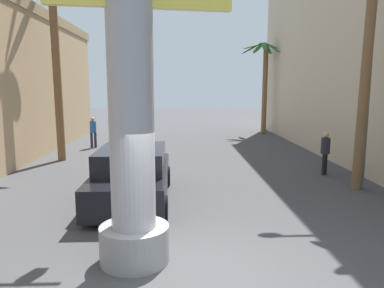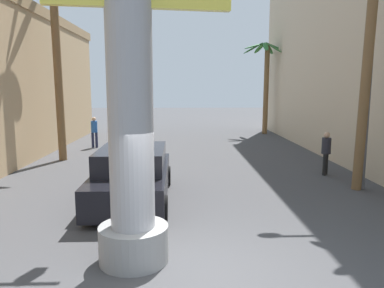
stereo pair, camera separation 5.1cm
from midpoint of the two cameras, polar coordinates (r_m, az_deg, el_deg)
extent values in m
plane|color=#424244|center=(16.45, -0.86, -2.91)|extent=(87.95, 87.95, 0.00)
cylinder|color=#9E9EA3|center=(6.89, -9.68, 14.20)|extent=(0.83, 0.83, 7.97)
cylinder|color=gray|center=(7.47, -8.94, -14.75)|extent=(1.32, 1.32, 0.70)
cylinder|color=#59595E|center=(13.19, 25.14, 8.13)|extent=(0.16, 0.16, 6.73)
cube|color=black|center=(9.55, -10.47, 19.65)|extent=(0.24, 0.24, 0.70)
sphere|color=yellow|center=(9.42, -10.59, 19.79)|extent=(0.14, 0.14, 0.14)
sphere|color=green|center=(9.38, -10.55, 18.48)|extent=(0.14, 0.14, 0.14)
cylinder|color=black|center=(12.98, -12.49, -4.82)|extent=(0.22, 0.64, 0.64)
cylinder|color=black|center=(12.78, -3.98, -4.84)|extent=(0.22, 0.64, 0.64)
cylinder|color=black|center=(9.76, -15.99, -9.47)|extent=(0.22, 0.64, 0.64)
cylinder|color=black|center=(9.50, -4.54, -9.66)|extent=(0.22, 0.64, 0.64)
cube|color=black|center=(11.14, -9.18, -5.70)|extent=(2.05, 4.88, 0.80)
cube|color=black|center=(10.99, -9.27, -2.16)|extent=(1.87, 2.69, 0.60)
cylinder|color=brown|center=(17.81, -19.98, 10.31)|extent=(0.41, 0.36, 7.94)
cylinder|color=brown|center=(12.78, 24.94, 10.86)|extent=(0.39, 0.79, 7.94)
cylinder|color=brown|center=(27.18, 10.97, 8.13)|extent=(0.47, 0.72, 6.24)
ellipsoid|color=#235E2D|center=(27.40, 12.39, 14.20)|extent=(1.49, 0.58, 0.75)
ellipsoid|color=#2C6C2D|center=(28.04, 11.36, 14.07)|extent=(1.13, 1.38, 0.78)
ellipsoid|color=#32782D|center=(28.02, 9.97, 14.18)|extent=(0.73, 1.52, 0.70)
ellipsoid|color=#285D2D|center=(27.39, 9.06, 14.23)|extent=(1.46, 0.73, 0.83)
ellipsoid|color=#23622D|center=(27.00, 9.23, 14.52)|extent=(1.56, 0.74, 0.53)
ellipsoid|color=#27692D|center=(26.57, 10.93, 14.39)|extent=(0.51, 1.47, 0.78)
ellipsoid|color=#30612D|center=(26.87, 12.07, 14.22)|extent=(1.17, 1.30, 0.88)
cylinder|color=black|center=(15.16, 19.55, -2.84)|extent=(0.14, 0.14, 0.82)
cylinder|color=black|center=(14.97, 19.35, -2.97)|extent=(0.14, 0.14, 0.82)
cylinder|color=#26262D|center=(14.95, 19.59, -0.24)|extent=(0.48, 0.48, 0.60)
sphere|color=tan|center=(14.89, 19.67, 1.32)|extent=(0.22, 0.22, 0.22)
cylinder|color=#1E233F|center=(21.16, -14.57, 0.58)|extent=(0.14, 0.14, 0.85)
cylinder|color=#1E233F|center=(21.18, -15.11, 0.57)|extent=(0.14, 0.14, 0.85)
cylinder|color=#2659A5|center=(21.08, -14.92, 2.54)|extent=(0.37, 0.37, 0.62)
sphere|color=tan|center=(21.04, -14.96, 3.68)|extent=(0.22, 0.22, 0.22)
camera|label=1|loc=(0.03, -90.15, -0.02)|focal=35.00mm
camera|label=2|loc=(0.03, 89.85, 0.02)|focal=35.00mm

